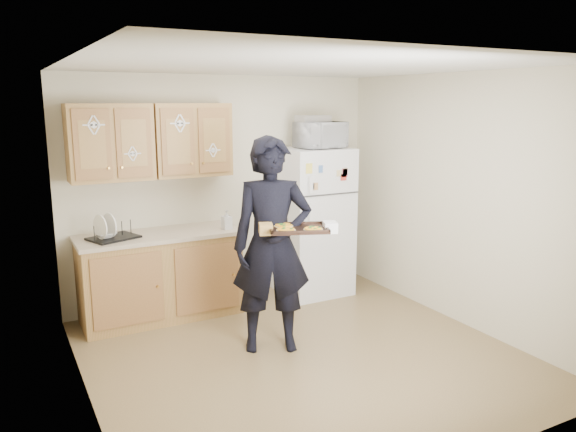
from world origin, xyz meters
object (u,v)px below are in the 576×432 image
(baking_tray, at_px, (298,229))
(dish_rack, at_px, (113,230))
(person, at_px, (272,245))
(microwave, at_px, (320,135))
(refrigerator, at_px, (313,221))

(baking_tray, distance_m, dish_rack, 1.94)
(person, height_order, dish_rack, person)
(person, height_order, microwave, microwave)
(microwave, bearing_deg, person, -143.90)
(baking_tray, bearing_deg, dish_rack, 151.61)
(refrigerator, height_order, microwave, microwave)
(dish_rack, bearing_deg, person, -46.25)
(refrigerator, bearing_deg, dish_rack, 179.12)
(refrigerator, bearing_deg, person, -133.86)
(refrigerator, bearing_deg, microwave, -43.04)
(refrigerator, xyz_separation_m, baking_tray, (-1.00, -1.44, 0.31))
(refrigerator, distance_m, baking_tray, 1.78)
(baking_tray, height_order, dish_rack, baking_tray)
(person, height_order, baking_tray, person)
(microwave, xyz_separation_m, dish_rack, (-2.31, 0.08, -0.86))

